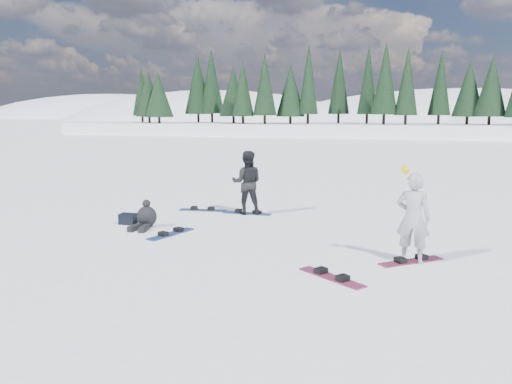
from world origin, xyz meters
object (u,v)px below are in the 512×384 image
Objects in this scene: seated_rider at (146,217)px; snowboarder_man at (247,183)px; snowboard_loose_b at (331,277)px; snowboard_loose_c at (203,210)px; snowboarder_woman at (413,217)px; snowboard_loose_a at (171,234)px; gear_bag at (128,219)px.

snowboarder_man is at bearing 48.51° from seated_rider.
snowboard_loose_c is at bearing 167.70° from snowboard_loose_b.
snowboarder_woman is 1.05× the size of snowboarder_man.
snowboard_loose_c is 3.16m from snowboard_loose_a.
seated_rider is at bearing -171.21° from snowboard_loose_b.
snowboarder_woman reaches higher than snowboard_loose_a.
gear_bag is 1.85m from snowboard_loose_a.
snowboard_loose_c is (-6.28, 3.90, -0.94)m from snowboarder_woman.
seated_rider is 6.06m from snowboard_loose_b.
gear_bag is at bearing 158.37° from seated_rider.
snowboard_loose_c is at bearing -16.96° from snowboarder_man.
snowboarder_woman reaches higher than snowboard_loose_c.
gear_bag is at bearing -2.43° from snowboarder_woman.
snowboarder_woman is 2.28m from snowboard_loose_b.
seated_rider is (-2.08, -2.53, -0.68)m from snowboarder_man.
snowboard_loose_c is at bearing 61.88° from gear_bag.
gear_bag reaches higher than snowboard_loose_b.
snowboarder_woman reaches higher than snowboarder_man.
snowboarder_woman is at bearing -37.72° from snowboard_loose_c.
seated_rider is 0.61× the size of snowboard_loose_a.
gear_bag is 6.79m from snowboard_loose_b.
snowboarder_woman is at bearing -11.39° from gear_bag.
snowboarder_man reaches higher than snowboard_loose_c.
snowboard_loose_b is at bearing 54.31° from snowboarder_woman.
snowboarder_man is 3.37m from snowboard_loose_a.
snowboard_loose_c is (1.27, 2.38, -0.14)m from gear_bag.
snowboard_loose_b is 1.00× the size of snowboard_loose_a.
snowboarder_man is at bearing 157.87° from snowboard_loose_b.
snowboarder_man reaches higher than gear_bag.
snowboarder_woman is 6.10m from snowboarder_man.
snowboard_loose_b and snowboard_loose_c have the same top height.
snowboarder_woman is 7.74m from gear_bag.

